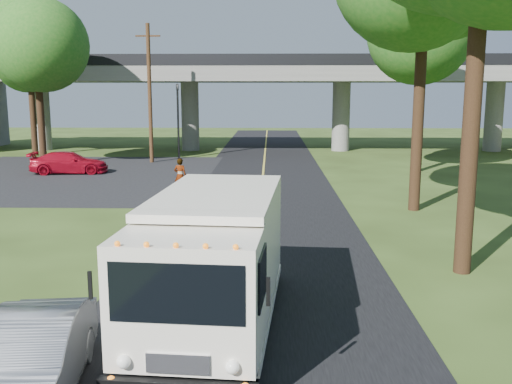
{
  "coord_description": "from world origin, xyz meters",
  "views": [
    {
      "loc": [
        0.42,
        -13.62,
        4.74
      ],
      "look_at": [
        -0.03,
        3.99,
        1.6
      ],
      "focal_mm": 40.0,
      "sensor_mm": 36.0,
      "label": 1
    }
  ],
  "objects_px": {
    "step_van": "(213,258)",
    "pedestrian": "(180,176)",
    "traffic_signal": "(178,113)",
    "tree_left_lot": "(38,38)",
    "tree_right_far": "(427,26)",
    "tree_left_far": "(31,52)",
    "red_sedan": "(69,163)",
    "utility_pole": "(150,93)",
    "silver_sedan": "(30,360)"
  },
  "relations": [
    {
      "from": "utility_pole",
      "to": "red_sedan",
      "type": "relative_size",
      "value": 2.07
    },
    {
      "from": "pedestrian",
      "to": "silver_sedan",
      "type": "bearing_deg",
      "value": 103.6
    },
    {
      "from": "step_van",
      "to": "pedestrian",
      "type": "relative_size",
      "value": 4.03
    },
    {
      "from": "pedestrian",
      "to": "step_van",
      "type": "bearing_deg",
      "value": 113.32
    },
    {
      "from": "traffic_signal",
      "to": "tree_left_lot",
      "type": "relative_size",
      "value": 0.5
    },
    {
      "from": "tree_right_far",
      "to": "tree_left_far",
      "type": "bearing_deg",
      "value": 162.9
    },
    {
      "from": "tree_left_far",
      "to": "red_sedan",
      "type": "distance_m",
      "value": 12.63
    },
    {
      "from": "step_van",
      "to": "pedestrian",
      "type": "height_order",
      "value": "step_van"
    },
    {
      "from": "utility_pole",
      "to": "step_van",
      "type": "height_order",
      "value": "utility_pole"
    },
    {
      "from": "step_van",
      "to": "tree_left_lot",
      "type": "bearing_deg",
      "value": 122.46
    },
    {
      "from": "traffic_signal",
      "to": "tree_right_far",
      "type": "distance_m",
      "value": 17.18
    },
    {
      "from": "utility_pole",
      "to": "red_sedan",
      "type": "bearing_deg",
      "value": -125.46
    },
    {
      "from": "step_van",
      "to": "red_sedan",
      "type": "bearing_deg",
      "value": 120.44
    },
    {
      "from": "tree_right_far",
      "to": "red_sedan",
      "type": "distance_m",
      "value": 21.84
    },
    {
      "from": "utility_pole",
      "to": "tree_right_far",
      "type": "distance_m",
      "value": 17.61
    },
    {
      "from": "traffic_signal",
      "to": "pedestrian",
      "type": "height_order",
      "value": "traffic_signal"
    },
    {
      "from": "traffic_signal",
      "to": "tree_left_far",
      "type": "relative_size",
      "value": 0.53
    },
    {
      "from": "traffic_signal",
      "to": "utility_pole",
      "type": "bearing_deg",
      "value": -126.87
    },
    {
      "from": "traffic_signal",
      "to": "tree_right_far",
      "type": "bearing_deg",
      "value": -22.07
    },
    {
      "from": "tree_left_lot",
      "to": "tree_left_far",
      "type": "relative_size",
      "value": 1.06
    },
    {
      "from": "tree_left_far",
      "to": "silver_sedan",
      "type": "height_order",
      "value": "tree_left_far"
    },
    {
      "from": "tree_left_far",
      "to": "step_van",
      "type": "bearing_deg",
      "value": -62.23
    },
    {
      "from": "step_van",
      "to": "pedestrian",
      "type": "xyz_separation_m",
      "value": [
        -3.09,
        15.37,
        -0.65
      ]
    },
    {
      "from": "tree_left_lot",
      "to": "pedestrian",
      "type": "height_order",
      "value": "tree_left_lot"
    },
    {
      "from": "traffic_signal",
      "to": "red_sedan",
      "type": "relative_size",
      "value": 1.19
    },
    {
      "from": "silver_sedan",
      "to": "red_sedan",
      "type": "bearing_deg",
      "value": 100.76
    },
    {
      "from": "tree_left_far",
      "to": "step_van",
      "type": "height_order",
      "value": "tree_left_far"
    },
    {
      "from": "traffic_signal",
      "to": "utility_pole",
      "type": "distance_m",
      "value": 2.86
    },
    {
      "from": "utility_pole",
      "to": "red_sedan",
      "type": "xyz_separation_m",
      "value": [
        -3.71,
        -5.21,
        -3.96
      ]
    },
    {
      "from": "utility_pole",
      "to": "tree_left_far",
      "type": "height_order",
      "value": "tree_left_far"
    },
    {
      "from": "tree_left_lot",
      "to": "pedestrian",
      "type": "xyz_separation_m",
      "value": [
        9.99,
        -9.19,
        -7.08
      ]
    },
    {
      "from": "tree_left_lot",
      "to": "tree_left_far",
      "type": "height_order",
      "value": "tree_left_lot"
    },
    {
      "from": "pedestrian",
      "to": "tree_right_far",
      "type": "bearing_deg",
      "value": -139.14
    },
    {
      "from": "tree_right_far",
      "to": "silver_sedan",
      "type": "height_order",
      "value": "tree_right_far"
    },
    {
      "from": "utility_pole",
      "to": "pedestrian",
      "type": "bearing_deg",
      "value": -71.95
    },
    {
      "from": "tree_left_lot",
      "to": "silver_sedan",
      "type": "distance_m",
      "value": 30.22
    },
    {
      "from": "traffic_signal",
      "to": "tree_right_far",
      "type": "xyz_separation_m",
      "value": [
        15.21,
        -6.16,
        5.1
      ]
    },
    {
      "from": "tree_left_far",
      "to": "red_sedan",
      "type": "height_order",
      "value": "tree_left_far"
    },
    {
      "from": "pedestrian",
      "to": "tree_left_lot",
      "type": "bearing_deg",
      "value": -30.66
    },
    {
      "from": "tree_left_far",
      "to": "step_van",
      "type": "distance_m",
      "value": 35.05
    },
    {
      "from": "step_van",
      "to": "pedestrian",
      "type": "distance_m",
      "value": 15.69
    },
    {
      "from": "tree_right_far",
      "to": "tree_left_lot",
      "type": "bearing_deg",
      "value": 175.03
    },
    {
      "from": "traffic_signal",
      "to": "pedestrian",
      "type": "distance_m",
      "value": 13.74
    },
    {
      "from": "utility_pole",
      "to": "tree_left_far",
      "type": "bearing_deg",
      "value": 157.57
    },
    {
      "from": "silver_sedan",
      "to": "pedestrian",
      "type": "xyz_separation_m",
      "value": [
        -0.53,
        18.19,
        0.16
      ]
    },
    {
      "from": "tree_right_far",
      "to": "step_van",
      "type": "bearing_deg",
      "value": -113.72
    },
    {
      "from": "traffic_signal",
      "to": "red_sedan",
      "type": "xyz_separation_m",
      "value": [
        -5.21,
        -7.21,
        -2.57
      ]
    },
    {
      "from": "tree_right_far",
      "to": "silver_sedan",
      "type": "xyz_separation_m",
      "value": [
        -12.47,
        -25.38,
        -7.65
      ]
    },
    {
      "from": "utility_pole",
      "to": "tree_left_lot",
      "type": "bearing_deg",
      "value": -161.03
    },
    {
      "from": "tree_right_far",
      "to": "tree_left_far",
      "type": "xyz_separation_m",
      "value": [
        -26.0,
        8.0,
        -0.85
      ]
    }
  ]
}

